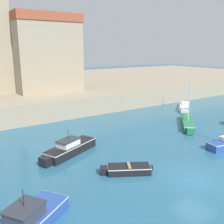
% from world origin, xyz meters
% --- Properties ---
extents(ground_plane, '(200.00, 200.00, 0.00)m').
position_xyz_m(ground_plane, '(0.00, 0.00, 0.00)').
color(ground_plane, '#28607F').
extents(quay_seawall, '(120.00, 40.00, 2.47)m').
position_xyz_m(quay_seawall, '(0.00, 38.90, 1.24)').
color(quay_seawall, gray).
rests_on(quay_seawall, ground).
extents(sailboat_white_0, '(5.08, 4.37, 5.25)m').
position_xyz_m(sailboat_white_0, '(15.86, 14.81, 0.40)').
color(sailboat_white_0, white).
rests_on(sailboat_white_0, ground).
extents(sailboat_green_2, '(5.50, 5.44, 5.67)m').
position_xyz_m(sailboat_green_2, '(9.54, 8.83, 0.42)').
color(sailboat_green_2, '#237A4C').
rests_on(sailboat_green_2, ground).
extents(motorboat_black_4, '(5.84, 3.50, 2.24)m').
position_xyz_m(motorboat_black_4, '(-5.36, 8.79, 0.51)').
color(motorboat_black_4, black).
rests_on(motorboat_black_4, ground).
extents(dinghy_black_6, '(3.61, 2.60, 0.63)m').
position_xyz_m(dinghy_black_6, '(-3.37, 3.30, 0.30)').
color(dinghy_black_6, black).
rests_on(dinghy_black_6, ground).
extents(motorboat_blue_8, '(5.25, 4.10, 2.33)m').
position_xyz_m(motorboat_blue_8, '(-11.24, 1.08, 0.52)').
color(motorboat_blue_8, '#284C9E').
rests_on(motorboat_blue_8, ground).
extents(church, '(13.11, 14.37, 18.81)m').
position_xyz_m(church, '(-0.82, 31.48, 8.60)').
color(church, gray).
rests_on(church, quay_seawall).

